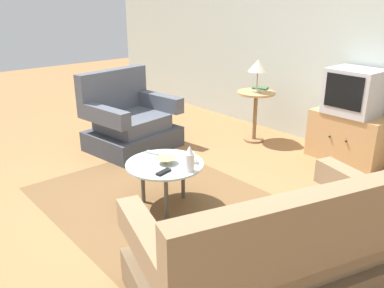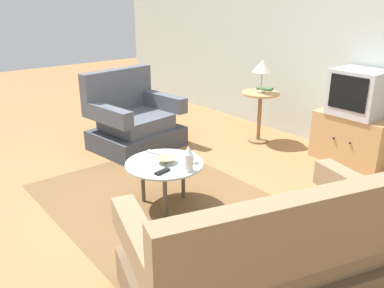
{
  "view_description": "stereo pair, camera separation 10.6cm",
  "coord_description": "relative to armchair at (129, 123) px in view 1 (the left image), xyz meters",
  "views": [
    {
      "loc": [
        2.54,
        -1.97,
        1.79
      ],
      "look_at": [
        0.03,
        0.19,
        0.55
      ],
      "focal_mm": 37.52,
      "sensor_mm": 36.0,
      "label": 1
    },
    {
      "loc": [
        2.61,
        -1.89,
        1.79
      ],
      "look_at": [
        0.03,
        0.19,
        0.55
      ],
      "focal_mm": 37.52,
      "sensor_mm": 36.0,
      "label": 2
    }
  ],
  "objects": [
    {
      "name": "ground_plane",
      "position": [
        1.52,
        -0.51,
        -0.31
      ],
      "size": [
        16.0,
        16.0,
        0.0
      ],
      "primitive_type": "plane",
      "color": "olive"
    },
    {
      "name": "vase",
      "position": [
        1.74,
        -0.51,
        0.21
      ],
      "size": [
        0.08,
        0.08,
        0.22
      ],
      "color": "white",
      "rests_on": "coffee_table"
    },
    {
      "name": "tv_remote_dark",
      "position": [
        1.63,
        -0.7,
        0.11
      ],
      "size": [
        0.07,
        0.15,
        0.02
      ],
      "rotation": [
        0.0,
        0.0,
        1.76
      ],
      "color": "black",
      "rests_on": "coffee_table"
    },
    {
      "name": "tv_stand",
      "position": [
        1.97,
        1.65,
        -0.03
      ],
      "size": [
        0.82,
        0.45,
        0.55
      ],
      "color": "tan",
      "rests_on": "ground"
    },
    {
      "name": "book",
      "position": [
        0.78,
        1.51,
        0.35
      ],
      "size": [
        0.22,
        0.19,
        0.02
      ],
      "rotation": [
        0.0,
        0.0,
        0.36
      ],
      "color": "#3D663D",
      "rests_on": "side_table"
    },
    {
      "name": "coffee_table",
      "position": [
        1.47,
        -0.57,
        0.06
      ],
      "size": [
        0.68,
        0.68,
        0.41
      ],
      "color": "#B2C6C1",
      "rests_on": "ground"
    },
    {
      "name": "back_wall",
      "position": [
        1.52,
        1.96,
        1.04
      ],
      "size": [
        9.0,
        0.12,
        2.7
      ],
      "primitive_type": "cube",
      "color": "#B2BCB2",
      "rests_on": "ground"
    },
    {
      "name": "mug",
      "position": [
        1.61,
        -0.38,
        0.15
      ],
      "size": [
        0.12,
        0.07,
        0.09
      ],
      "color": "white",
      "rests_on": "coffee_table"
    },
    {
      "name": "side_table",
      "position": [
        0.86,
        1.35,
        0.15
      ],
      "size": [
        0.47,
        0.47,
        0.65
      ],
      "color": "tan",
      "rests_on": "ground"
    },
    {
      "name": "tv_remote_silver",
      "position": [
        1.25,
        -0.51,
        0.11
      ],
      "size": [
        0.18,
        0.1,
        0.02
      ],
      "rotation": [
        0.0,
        0.0,
        0.33
      ],
      "color": "#B2B2B7",
      "rests_on": "coffee_table"
    },
    {
      "name": "area_rug",
      "position": [
        1.47,
        -0.57,
        -0.31
      ],
      "size": [
        2.42,
        1.79,
        0.0
      ],
      "primitive_type": "cube",
      "color": "brown",
      "rests_on": "ground"
    },
    {
      "name": "armchair",
      "position": [
        0.0,
        0.0,
        0.0
      ],
      "size": [
        0.94,
        1.08,
        0.93
      ],
      "rotation": [
        0.0,
        0.0,
        -1.43
      ],
      "color": "#3E424B",
      "rests_on": "ground"
    },
    {
      "name": "bowl",
      "position": [
        1.49,
        -0.56,
        0.13
      ],
      "size": [
        0.18,
        0.18,
        0.05
      ],
      "color": "tan",
      "rests_on": "coffee_table"
    },
    {
      "name": "couch",
      "position": [
        2.81,
        -0.73,
        -0.03
      ],
      "size": [
        1.34,
        1.89,
        0.85
      ],
      "rotation": [
        0.0,
        0.0,
        1.28
      ],
      "color": "brown",
      "rests_on": "ground"
    },
    {
      "name": "television",
      "position": [
        1.97,
        1.64,
        0.49
      ],
      "size": [
        0.53,
        0.45,
        0.5
      ],
      "color": "#B7B7BC",
      "rests_on": "tv_stand"
    },
    {
      "name": "table_lamp",
      "position": [
        0.87,
        1.33,
        0.66
      ],
      "size": [
        0.24,
        0.24,
        0.4
      ],
      "color": "#9E937A",
      "rests_on": "side_table"
    }
  ]
}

